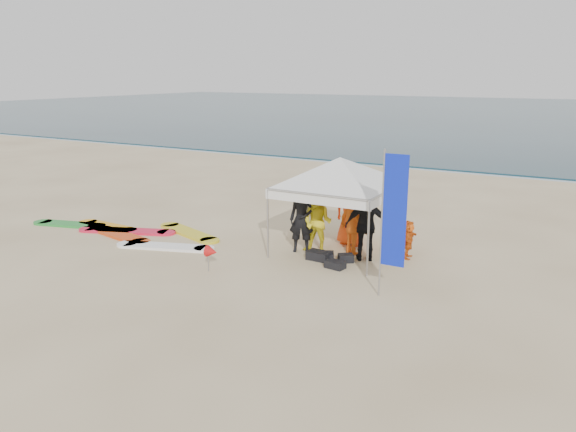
% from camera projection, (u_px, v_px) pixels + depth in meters
% --- Properties ---
extents(ground, '(120.00, 120.00, 0.00)m').
position_uv_depth(ground, '(226.00, 299.00, 11.56)').
color(ground, beige).
rests_on(ground, ground).
extents(ocean, '(160.00, 84.00, 0.08)m').
position_uv_depth(ocean, '(540.00, 115.00, 62.26)').
color(ocean, '#0C2633').
rests_on(ocean, ground).
extents(shoreline_foam, '(160.00, 1.20, 0.01)m').
position_uv_depth(shoreline_foam, '(446.00, 170.00, 26.94)').
color(shoreline_foam, silver).
rests_on(shoreline_foam, ground).
extents(person_black_a, '(0.74, 0.62, 1.73)m').
position_uv_depth(person_black_a, '(302.00, 219.00, 14.46)').
color(person_black_a, black).
rests_on(person_black_a, ground).
extents(person_yellow, '(0.83, 0.67, 1.63)m').
position_uv_depth(person_yellow, '(317.00, 222.00, 14.39)').
color(person_yellow, yellow).
rests_on(person_yellow, ground).
extents(person_orange_a, '(1.28, 1.10, 1.72)m').
position_uv_depth(person_orange_a, '(354.00, 222.00, 14.28)').
color(person_orange_a, '#D04F12').
rests_on(person_orange_a, ground).
extents(person_black_b, '(1.13, 0.88, 1.79)m').
position_uv_depth(person_black_b, '(367.00, 225.00, 13.78)').
color(person_black_b, black).
rests_on(person_black_b, ground).
extents(person_orange_b, '(1.02, 0.72, 1.96)m').
position_uv_depth(person_orange_b, '(351.00, 209.00, 15.03)').
color(person_orange_b, '#FD4B16').
rests_on(person_orange_b, ground).
extents(person_seated, '(0.41, 0.94, 0.97)m').
position_uv_depth(person_seated, '(408.00, 239.00, 14.04)').
color(person_seated, '#D95813').
rests_on(person_seated, ground).
extents(canopy_tent, '(3.76, 3.76, 2.84)m').
position_uv_depth(canopy_tent, '(340.00, 158.00, 14.05)').
color(canopy_tent, '#A5A5A8').
rests_on(canopy_tent, ground).
extents(feather_flag, '(0.53, 0.04, 3.09)m').
position_uv_depth(feather_flag, '(393.00, 213.00, 11.22)').
color(feather_flag, '#A5A5A8').
rests_on(feather_flag, ground).
extents(marker_pennant, '(0.28, 0.28, 0.64)m').
position_uv_depth(marker_pennant, '(212.00, 252.00, 13.03)').
color(marker_pennant, '#A5A5A8').
rests_on(marker_pennant, ground).
extents(gear_pile, '(1.17, 0.97, 0.22)m').
position_uv_depth(gear_pile, '(328.00, 258.00, 13.86)').
color(gear_pile, black).
rests_on(gear_pile, ground).
extents(surfboard_spread, '(6.19, 2.59, 0.07)m').
position_uv_depth(surfboard_spread, '(131.00, 233.00, 16.26)').
color(surfboard_spread, '#268D33').
rests_on(surfboard_spread, ground).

